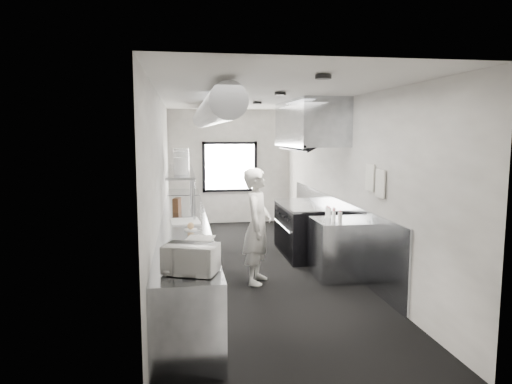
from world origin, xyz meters
name	(u,v)px	position (x,y,z in m)	size (l,w,h in m)	color
floor	(255,267)	(0.00, 0.00, 0.00)	(3.00, 8.00, 0.01)	black
ceiling	(255,97)	(0.00, 0.00, 2.80)	(3.00, 8.00, 0.01)	beige
wall_back	(230,167)	(0.00, 4.00, 1.40)	(3.00, 0.02, 2.80)	silver
wall_front	(334,239)	(0.00, -4.00, 1.40)	(3.00, 0.02, 2.80)	silver
wall_left	(161,186)	(-1.50, 0.00, 1.40)	(0.02, 8.00, 2.80)	silver
wall_right	(343,183)	(1.50, 0.00, 1.40)	(0.02, 8.00, 2.80)	silver
wall_cladding	(335,229)	(1.48, 0.30, 0.55)	(0.03, 5.50, 1.10)	gray
hvac_duct	(210,113)	(-0.70, 0.40, 2.55)	(0.40, 0.40, 6.40)	gray
service_window	(230,167)	(0.00, 3.96, 1.40)	(1.36, 0.05, 1.25)	white
exhaust_hood	(309,124)	(1.10, 0.70, 2.39)	(0.81, 2.20, 0.88)	gray
prep_counter	(185,251)	(-1.15, -0.50, 0.45)	(0.70, 6.00, 0.90)	gray
pass_shelf	(181,172)	(-1.19, 1.00, 1.54)	(0.45, 3.00, 0.68)	gray
range	(305,229)	(1.04, 0.70, 0.47)	(0.88, 1.60, 0.94)	black
bottle_station	(335,249)	(1.15, -0.70, 0.45)	(0.65, 0.80, 0.90)	gray
far_work_table	(184,211)	(-1.15, 3.20, 0.45)	(0.70, 1.20, 0.90)	gray
notice_sheet_a	(370,177)	(1.47, -1.20, 1.60)	(0.02, 0.28, 0.38)	silver
notice_sheet_b	(380,184)	(1.47, -1.55, 1.55)	(0.02, 0.28, 0.38)	silver
line_cook	(257,226)	(-0.08, -0.76, 0.86)	(0.63, 0.41, 1.72)	silver
microwave	(191,259)	(-1.11, -3.10, 1.04)	(0.46, 0.35, 0.28)	silver
deli_tub_a	(170,253)	(-1.32, -2.54, 0.96)	(0.15, 0.15, 0.11)	beige
deli_tub_b	(172,253)	(-1.30, -2.51, 0.95)	(0.14, 0.14, 0.10)	beige
newspaper	(199,239)	(-0.97, -1.69, 0.91)	(0.34, 0.42, 0.01)	white
small_plate	(191,230)	(-1.07, -1.11, 0.91)	(0.18, 0.18, 0.02)	white
pastry	(191,226)	(-1.07, -1.11, 0.96)	(0.09, 0.09, 0.09)	#DCAC73
cutting_board	(185,221)	(-1.14, -0.50, 0.91)	(0.42, 0.56, 0.02)	white
knife_block	(177,205)	(-1.27, 0.44, 1.02)	(0.10, 0.22, 0.24)	brown
plate_stack_a	(181,166)	(-1.19, 0.11, 1.70)	(0.23, 0.23, 0.27)	white
plate_stack_b	(181,161)	(-1.18, 0.68, 1.74)	(0.26, 0.26, 0.34)	white
plate_stack_c	(181,159)	(-1.18, 1.22, 1.76)	(0.26, 0.26, 0.37)	white
plate_stack_d	(180,158)	(-1.21, 1.74, 1.75)	(0.23, 0.23, 0.36)	white
squeeze_bottle_a	(340,218)	(1.09, -1.04, 0.99)	(0.06, 0.06, 0.19)	white
squeeze_bottle_b	(334,216)	(1.08, -0.81, 0.98)	(0.05, 0.05, 0.16)	white
squeeze_bottle_c	(334,214)	(1.11, -0.70, 0.99)	(0.06, 0.06, 0.18)	white
squeeze_bottle_d	(329,213)	(1.10, -0.53, 0.98)	(0.05, 0.05, 0.16)	white
squeeze_bottle_e	(327,212)	(1.10, -0.42, 0.98)	(0.05, 0.05, 0.16)	white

